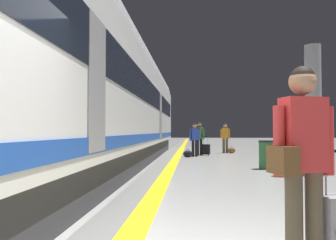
{
  "coord_description": "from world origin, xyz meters",
  "views": [
    {
      "loc": [
        0.15,
        -2.62,
        1.21
      ],
      "look_at": [
        -0.32,
        4.24,
        1.43
      ],
      "focal_mm": 37.35,
      "sensor_mm": 36.0,
      "label": 1
    }
  ],
  "objects_px": {
    "duffel_bag_near": "(188,154)",
    "duffel_bag_mid": "(231,150)",
    "high_speed_train": "(92,86)",
    "traveller_foreground": "(302,154)",
    "passenger_near": "(195,137)",
    "passenger_far": "(199,136)",
    "passenger_mid": "(225,136)",
    "suitcase_far": "(206,149)",
    "platform_pillar": "(313,112)",
    "waste_bin": "(266,155)"
  },
  "relations": [
    {
      "from": "passenger_near",
      "to": "duffel_bag_mid",
      "type": "bearing_deg",
      "value": 53.45
    },
    {
      "from": "traveller_foreground",
      "to": "passenger_near",
      "type": "height_order",
      "value": "traveller_foreground"
    },
    {
      "from": "suitcase_far",
      "to": "duffel_bag_near",
      "type": "bearing_deg",
      "value": -129.97
    },
    {
      "from": "traveller_foreground",
      "to": "waste_bin",
      "type": "xyz_separation_m",
      "value": [
        1.43,
        8.34,
        -0.56
      ]
    },
    {
      "from": "duffel_bag_near",
      "to": "platform_pillar",
      "type": "distance_m",
      "value": 7.42
    },
    {
      "from": "high_speed_train",
      "to": "suitcase_far",
      "type": "bearing_deg",
      "value": 64.46
    },
    {
      "from": "passenger_mid",
      "to": "passenger_near",
      "type": "bearing_deg",
      "value": -120.83
    },
    {
      "from": "passenger_near",
      "to": "passenger_far",
      "type": "bearing_deg",
      "value": 76.43
    },
    {
      "from": "passenger_near",
      "to": "waste_bin",
      "type": "relative_size",
      "value": 1.72
    },
    {
      "from": "high_speed_train",
      "to": "duffel_bag_near",
      "type": "bearing_deg",
      "value": 67.28
    },
    {
      "from": "duffel_bag_near",
      "to": "platform_pillar",
      "type": "bearing_deg",
      "value": -60.69
    },
    {
      "from": "duffel_bag_near",
      "to": "passenger_far",
      "type": "relative_size",
      "value": 0.27
    },
    {
      "from": "duffel_bag_near",
      "to": "passenger_mid",
      "type": "height_order",
      "value": "passenger_mid"
    },
    {
      "from": "high_speed_train",
      "to": "passenger_mid",
      "type": "xyz_separation_m",
      "value": [
        4.7,
        9.58,
        -1.55
      ]
    },
    {
      "from": "traveller_foreground",
      "to": "suitcase_far",
      "type": "bearing_deg",
      "value": 90.93
    },
    {
      "from": "traveller_foreground",
      "to": "passenger_far",
      "type": "height_order",
      "value": "traveller_foreground"
    },
    {
      "from": "suitcase_far",
      "to": "waste_bin",
      "type": "xyz_separation_m",
      "value": [
        1.67,
        -5.94,
        0.15
      ]
    },
    {
      "from": "passenger_mid",
      "to": "waste_bin",
      "type": "bearing_deg",
      "value": -86.29
    },
    {
      "from": "duffel_bag_mid",
      "to": "suitcase_far",
      "type": "height_order",
      "value": "suitcase_far"
    },
    {
      "from": "platform_pillar",
      "to": "waste_bin",
      "type": "distance_m",
      "value": 2.16
    },
    {
      "from": "passenger_near",
      "to": "waste_bin",
      "type": "height_order",
      "value": "passenger_near"
    },
    {
      "from": "high_speed_train",
      "to": "platform_pillar",
      "type": "bearing_deg",
      "value": 0.62
    },
    {
      "from": "duffel_bag_near",
      "to": "duffel_bag_mid",
      "type": "height_order",
      "value": "same"
    },
    {
      "from": "passenger_mid",
      "to": "passenger_far",
      "type": "height_order",
      "value": "passenger_far"
    },
    {
      "from": "duffel_bag_mid",
      "to": "platform_pillar",
      "type": "distance_m",
      "value": 9.6
    },
    {
      "from": "passenger_near",
      "to": "duffel_bag_mid",
      "type": "relative_size",
      "value": 3.56
    },
    {
      "from": "duffel_bag_mid",
      "to": "suitcase_far",
      "type": "xyz_separation_m",
      "value": [
        -1.46,
        -2.02,
        0.16
      ]
    },
    {
      "from": "high_speed_train",
      "to": "duffel_bag_near",
      "type": "xyz_separation_m",
      "value": [
        2.67,
        6.39,
        -2.35
      ]
    },
    {
      "from": "duffel_bag_near",
      "to": "suitcase_far",
      "type": "relative_size",
      "value": 0.47
    },
    {
      "from": "passenger_mid",
      "to": "duffel_bag_mid",
      "type": "bearing_deg",
      "value": -21.1
    },
    {
      "from": "duffel_bag_near",
      "to": "duffel_bag_mid",
      "type": "relative_size",
      "value": 1.0
    },
    {
      "from": "passenger_mid",
      "to": "suitcase_far",
      "type": "relative_size",
      "value": 1.73
    },
    {
      "from": "duffel_bag_mid",
      "to": "passenger_far",
      "type": "relative_size",
      "value": 0.27
    },
    {
      "from": "passenger_mid",
      "to": "suitcase_far",
      "type": "distance_m",
      "value": 2.51
    },
    {
      "from": "high_speed_train",
      "to": "passenger_far",
      "type": "distance_m",
      "value": 8.48
    },
    {
      "from": "duffel_bag_near",
      "to": "waste_bin",
      "type": "bearing_deg",
      "value": -62.51
    },
    {
      "from": "traveller_foreground",
      "to": "duffel_bag_near",
      "type": "xyz_separation_m",
      "value": [
        -1.11,
        13.23,
        -0.86
      ]
    },
    {
      "from": "duffel_bag_near",
      "to": "waste_bin",
      "type": "xyz_separation_m",
      "value": [
        2.54,
        -4.89,
        0.3
      ]
    },
    {
      "from": "passenger_mid",
      "to": "passenger_far",
      "type": "bearing_deg",
      "value": -127.92
    },
    {
      "from": "high_speed_train",
      "to": "duffel_bag_near",
      "type": "height_order",
      "value": "high_speed_train"
    },
    {
      "from": "duffel_bag_near",
      "to": "passenger_far",
      "type": "height_order",
      "value": "passenger_far"
    },
    {
      "from": "high_speed_train",
      "to": "platform_pillar",
      "type": "relative_size",
      "value": 8.55
    },
    {
      "from": "traveller_foreground",
      "to": "suitcase_far",
      "type": "relative_size",
      "value": 1.86
    },
    {
      "from": "passenger_mid",
      "to": "platform_pillar",
      "type": "xyz_separation_m",
      "value": [
        1.53,
        -9.51,
        0.78
      ]
    },
    {
      "from": "duffel_bag_mid",
      "to": "passenger_far",
      "type": "bearing_deg",
      "value": -135.44
    },
    {
      "from": "platform_pillar",
      "to": "waste_bin",
      "type": "bearing_deg",
      "value": 125.09
    },
    {
      "from": "traveller_foreground",
      "to": "passenger_mid",
      "type": "relative_size",
      "value": 1.07
    },
    {
      "from": "passenger_mid",
      "to": "suitcase_far",
      "type": "bearing_deg",
      "value": -118.03
    },
    {
      "from": "duffel_bag_near",
      "to": "waste_bin",
      "type": "relative_size",
      "value": 0.48
    },
    {
      "from": "passenger_near",
      "to": "passenger_far",
      "type": "relative_size",
      "value": 0.95
    }
  ]
}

